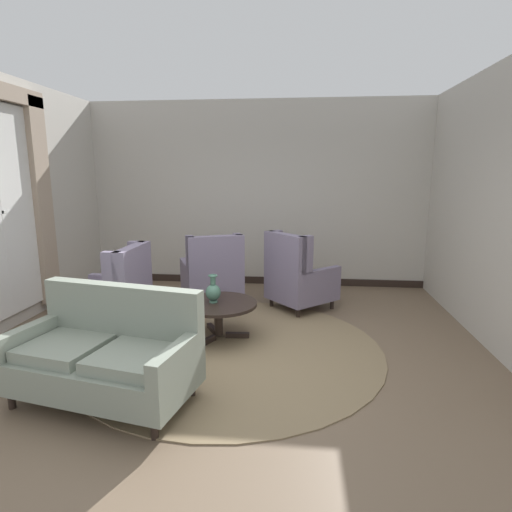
{
  "coord_description": "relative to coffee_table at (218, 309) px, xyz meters",
  "views": [
    {
      "loc": [
        0.74,
        -3.98,
        1.93
      ],
      "look_at": [
        0.25,
        0.67,
        0.98
      ],
      "focal_mm": 29.28,
      "sensor_mm": 36.0,
      "label": 1
    }
  ],
  "objects": [
    {
      "name": "settee",
      "position": [
        -0.69,
        -1.41,
        0.03
      ],
      "size": [
        1.67,
        1.07,
        0.95
      ],
      "rotation": [
        0.0,
        0.0,
        -0.2
      ],
      "color": "gray",
      "rests_on": "ground"
    },
    {
      "name": "armchair_far_left",
      "position": [
        -1.23,
        -0.03,
        0.09
      ],
      "size": [
        0.82,
        0.79,
        1.09
      ],
      "rotation": [
        0.0,
        0.0,
        4.69
      ],
      "color": "slate",
      "rests_on": "ground"
    },
    {
      "name": "armchair_foreground_right",
      "position": [
        0.91,
        1.18,
        0.1
      ],
      "size": [
        1.1,
        1.09,
        1.11
      ],
      "rotation": [
        0.0,
        0.0,
        2.31
      ],
      "color": "slate",
      "rests_on": "ground"
    },
    {
      "name": "wall_back",
      "position": [
        0.18,
        2.57,
        1.18
      ],
      "size": [
        5.92,
        0.08,
        3.1
      ],
      "primitive_type": "cube",
      "color": "#BCB7AD",
      "rests_on": "ground"
    },
    {
      "name": "wall_right",
      "position": [
        3.06,
        0.36,
        1.18
      ],
      "size": [
        0.08,
        4.41,
        3.1
      ],
      "primitive_type": "cube",
      "color": "#BCB7AD",
      "rests_on": "ground"
    },
    {
      "name": "area_rug",
      "position": [
        0.18,
        -0.28,
        -0.36
      ],
      "size": [
        3.35,
        3.35,
        0.01
      ],
      "primitive_type": "cylinder",
      "color": "#847051",
      "rests_on": "ground"
    },
    {
      "name": "baseboard_back",
      "position": [
        0.18,
        2.51,
        -0.31
      ],
      "size": [
        5.76,
        0.03,
        0.12
      ],
      "primitive_type": "cube",
      "color": "black",
      "rests_on": "ground"
    },
    {
      "name": "coffee_table",
      "position": [
        0.0,
        0.0,
        0.0
      ],
      "size": [
        0.9,
        0.9,
        0.44
      ],
      "color": "black",
      "rests_on": "ground"
    },
    {
      "name": "wall_left",
      "position": [
        -2.7,
        0.36,
        1.18
      ],
      "size": [
        0.08,
        4.41,
        3.1
      ],
      "primitive_type": "cube",
      "color": "#BCB7AD",
      "rests_on": "ground"
    },
    {
      "name": "ground",
      "position": [
        0.18,
        -0.58,
        -0.37
      ],
      "size": [
        8.82,
        8.82,
        0.0
      ],
      "primitive_type": "plane",
      "color": "brown"
    },
    {
      "name": "armchair_near_sideboard",
      "position": [
        -0.31,
        1.15,
        0.08
      ],
      "size": [
        1.06,
        1.12,
        1.09
      ],
      "rotation": [
        0.0,
        0.0,
        3.56
      ],
      "color": "slate",
      "rests_on": "ground"
    },
    {
      "name": "window_with_curtains",
      "position": [
        -2.6,
        0.07,
        1.25
      ],
      "size": [
        0.12,
        1.82,
        2.83
      ],
      "color": "silver"
    },
    {
      "name": "porcelain_vase",
      "position": [
        -0.06,
        -0.0,
        0.21
      ],
      "size": [
        0.18,
        0.18,
        0.33
      ],
      "color": "#4C7A66",
      "rests_on": "coffee_table"
    }
  ]
}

